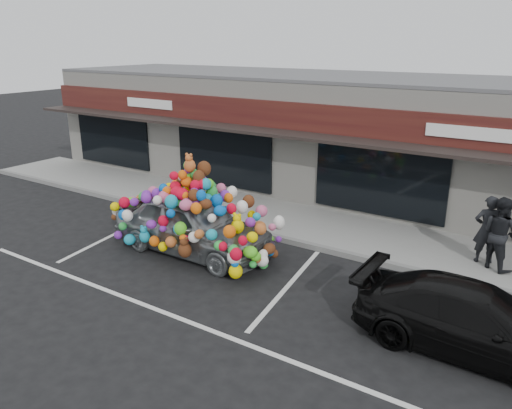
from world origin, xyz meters
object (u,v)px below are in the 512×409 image
Objects in this scene: black_sedan at (475,321)px; pedestrian_b at (500,233)px; toy_car at (192,218)px; pedestrian_a at (487,229)px.

pedestrian_b is (-0.19, 3.80, 0.43)m from black_sedan.
toy_car is 7.58m from pedestrian_a.
black_sedan is at bearing 124.02° from pedestrian_b.
toy_car is 2.67× the size of pedestrian_b.
black_sedan is 4.07m from pedestrian_a.
toy_car is 7.38m from black_sedan.
toy_car is 7.78m from pedestrian_b.
pedestrian_a is 0.96× the size of pedestrian_b.
pedestrian_b is at bearing 3.56° from black_sedan.
pedestrian_a is at bearing -2.85° from pedestrian_b.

